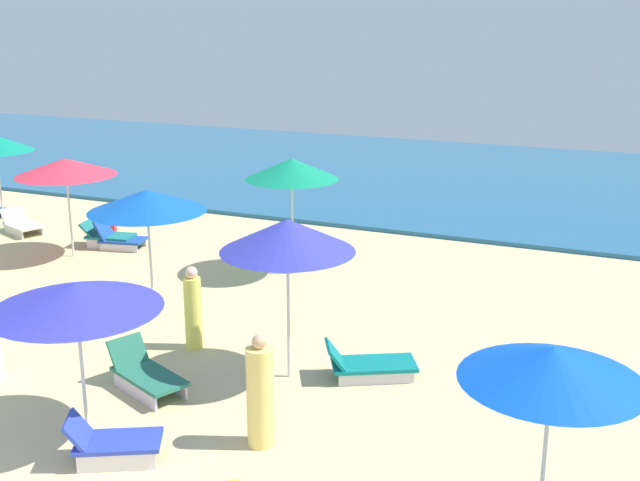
% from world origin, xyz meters
% --- Properties ---
extents(ocean, '(60.00, 15.26, 0.12)m').
position_xyz_m(ocean, '(0.00, 22.37, 0.06)').
color(ocean, '#1F5B86').
rests_on(ocean, ground_plane).
extents(umbrella_0, '(2.18, 2.18, 2.71)m').
position_xyz_m(umbrella_0, '(0.40, 5.69, 2.44)').
color(umbrella_0, silver).
rests_on(umbrella_0, ground_plane).
extents(lounge_chair_0_0, '(1.63, 1.29, 0.62)m').
position_xyz_m(lounge_chair_0_0, '(1.62, 6.17, 0.23)').
color(lounge_chair_0_0, silver).
rests_on(lounge_chair_0_0, ground_plane).
extents(lounge_chair_1_1, '(1.41, 1.07, 0.63)m').
position_xyz_m(lounge_chair_1_1, '(-10.05, 10.83, 0.25)').
color(lounge_chair_1_1, silver).
rests_on(lounge_chair_1_1, ground_plane).
extents(umbrella_2, '(2.34, 2.34, 2.49)m').
position_xyz_m(umbrella_2, '(-3.47, 7.42, 2.27)').
color(umbrella_2, silver).
rests_on(umbrella_2, ground_plane).
extents(umbrella_3, '(2.01, 2.01, 2.46)m').
position_xyz_m(umbrella_3, '(4.87, 2.83, 2.26)').
color(umbrella_3, silver).
rests_on(umbrella_3, ground_plane).
extents(umbrella_4, '(2.11, 2.11, 2.70)m').
position_xyz_m(umbrella_4, '(-1.80, 10.59, 2.46)').
color(umbrella_4, silver).
rests_on(umbrella_4, ground_plane).
extents(umbrella_5, '(2.40, 2.40, 2.45)m').
position_xyz_m(umbrella_5, '(-7.38, 9.69, 2.24)').
color(umbrella_5, silver).
rests_on(umbrella_5, ground_plane).
extents(lounge_chair_5_0, '(1.32, 0.89, 0.77)m').
position_xyz_m(lounge_chair_5_0, '(-6.74, 10.69, 0.27)').
color(lounge_chair_5_0, silver).
rests_on(lounge_chair_5_0, ground_plane).
extents(lounge_chair_5_1, '(1.40, 0.89, 0.65)m').
position_xyz_m(lounge_chair_5_1, '(-7.11, 10.71, 0.28)').
color(lounge_chair_5_1, silver).
rests_on(lounge_chair_5_1, ground_plane).
extents(umbrella_7, '(2.38, 2.38, 2.33)m').
position_xyz_m(umbrella_7, '(-1.45, 2.83, 2.13)').
color(umbrella_7, silver).
rests_on(umbrella_7, ground_plane).
extents(lounge_chair_7_0, '(1.38, 1.12, 0.67)m').
position_xyz_m(lounge_chair_7_0, '(-0.70, 2.41, 0.27)').
color(lounge_chair_7_0, silver).
rests_on(lounge_chair_7_0, ground_plane).
extents(lounge_chair_7_1, '(1.61, 1.17, 0.74)m').
position_xyz_m(lounge_chair_7_1, '(-1.48, 4.33, 0.28)').
color(lounge_chair_7_1, silver).
rests_on(lounge_chair_7_1, ground_plane).
extents(beachgoer_0, '(0.39, 0.39, 1.54)m').
position_xyz_m(beachgoer_0, '(-1.67, 6.09, 0.72)').
color(beachgoer_0, '#F4ED61').
rests_on(beachgoer_0, ground_plane).
extents(beachgoer_6, '(0.43, 0.43, 1.66)m').
position_xyz_m(beachgoer_6, '(0.96, 3.59, 0.76)').
color(beachgoer_6, '#F9D874').
rests_on(beachgoer_6, ground_plane).
extents(cooler_box_0, '(0.63, 0.51, 0.33)m').
position_xyz_m(cooler_box_0, '(-7.88, 11.64, 0.16)').
color(cooler_box_0, red).
rests_on(cooler_box_0, ground_plane).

